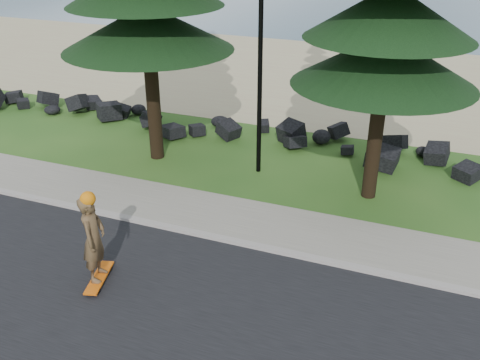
{
  "coord_description": "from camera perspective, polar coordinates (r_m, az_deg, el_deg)",
  "views": [
    {
      "loc": [
        4.96,
        -11.17,
        7.33
      ],
      "look_at": [
        0.62,
        0.0,
        1.29
      ],
      "focal_mm": 40.0,
      "sensor_mm": 36.0,
      "label": 1
    }
  ],
  "objects": [
    {
      "name": "skateboarder",
      "position": [
        11.8,
        -15.34,
        -6.09
      ],
      "size": [
        0.65,
        1.23,
        2.23
      ],
      "rotation": [
        0.0,
        0.0,
        1.84
      ],
      "color": "#DF5D0D",
      "rests_on": "ground"
    },
    {
      "name": "lamp_post",
      "position": [
        15.53,
        2.21,
        14.86
      ],
      "size": [
        0.25,
        0.14,
        8.14
      ],
      "color": "black",
      "rests_on": "ground"
    },
    {
      "name": "ground",
      "position": [
        14.25,
        -2.34,
        -4.24
      ],
      "size": [
        160.0,
        160.0,
        0.0
      ],
      "primitive_type": "plane",
      "color": "#244F18",
      "rests_on": "ground"
    },
    {
      "name": "seawall_boulders",
      "position": [
        18.96,
        4.39,
        3.92
      ],
      "size": [
        60.0,
        2.4,
        1.1
      ],
      "primitive_type": null,
      "color": "black",
      "rests_on": "ground"
    },
    {
      "name": "road",
      "position": [
        11.07,
        -11.94,
        -15.35
      ],
      "size": [
        160.0,
        7.0,
        0.02
      ],
      "primitive_type": "cube",
      "color": "black",
      "rests_on": "ground"
    },
    {
      "name": "sidewalk",
      "position": [
        14.39,
        -2.03,
        -3.72
      ],
      "size": [
        160.0,
        2.0,
        0.08
      ],
      "primitive_type": "cube",
      "color": "slate",
      "rests_on": "ground"
    },
    {
      "name": "kerb",
      "position": [
        13.53,
        -3.86,
        -5.88
      ],
      "size": [
        160.0,
        0.2,
        0.1
      ],
      "primitive_type": "cube",
      "color": "#A19991",
      "rests_on": "ground"
    },
    {
      "name": "beach_sand",
      "position": [
        27.15,
        10.08,
        10.69
      ],
      "size": [
        160.0,
        15.0,
        0.01
      ],
      "primitive_type": "cube",
      "color": "tan",
      "rests_on": "ground"
    }
  ]
}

